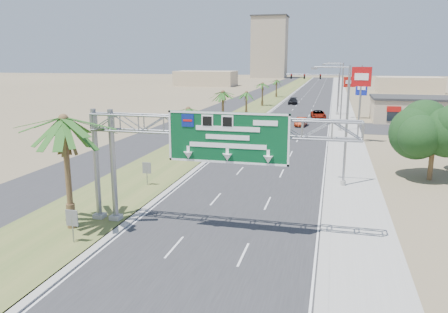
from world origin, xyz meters
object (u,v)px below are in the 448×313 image
pole_sign_red_far (349,85)px  car_right_lane (318,115)px  store_building (427,110)px  pole_sign_red_near (361,82)px  pole_sign_blue (361,88)px  sign_gantry (204,135)px  car_far (293,101)px  palm_near (63,120)px  signal_mast (328,90)px  car_left_lane (255,141)px  car_mid_lane (301,122)px

pole_sign_red_far → car_right_lane: bearing=-160.9°
store_building → pole_sign_red_far: bearing=174.5°
pole_sign_red_near → pole_sign_blue: pole_sign_red_near is taller
car_right_lane → sign_gantry: bearing=-101.5°
pole_sign_red_far → pole_sign_blue: bearing=4.7°
sign_gantry → car_far: (-2.03, 81.50, -5.31)m
palm_near → signal_mast: size_ratio=0.81×
car_left_lane → pole_sign_blue: bearing=69.4°
signal_mast → car_left_lane: size_ratio=2.50×
palm_near → car_right_lane: 59.26m
palm_near → car_far: 83.88m
store_building → pole_sign_red_near: 26.88m
pole_sign_red_near → pole_sign_red_far: 24.46m
store_building → pole_sign_red_near: pole_sign_red_near is taller
car_mid_lane → pole_sign_red_near: size_ratio=0.44×
car_far → sign_gantry: bearing=-89.8°
car_right_lane → pole_sign_blue: 8.86m
pole_sign_blue → signal_mast: bearing=142.6°
pole_sign_red_far → store_building: bearing=-5.5°
pole_sign_blue → palm_near: bearing=-108.9°
car_left_lane → pole_sign_red_near: pole_sign_red_near is taller
car_left_lane → pole_sign_blue: pole_sign_blue is taller
sign_gantry → pole_sign_red_near: bearing=72.1°
signal_mast → pole_sign_red_far: size_ratio=1.34×
store_building → car_mid_lane: bearing=-153.7°
sign_gantry → store_building: bearing=67.6°
car_left_lane → car_mid_lane: bearing=81.2°
store_building → car_mid_lane: store_building is taller
store_building → pole_sign_red_far: pole_sign_red_far is taller
palm_near → car_left_lane: size_ratio=2.03×
car_left_lane → pole_sign_red_near: size_ratio=0.42×
sign_gantry → pole_sign_blue: (12.18, 57.50, -0.61)m
signal_mast → store_building: (16.83, -5.97, -2.85)m
pole_sign_red_near → signal_mast: bearing=98.6°
pole_sign_red_near → car_right_lane: bearing=104.2°
store_building → sign_gantry: bearing=-112.4°
sign_gantry → store_building: (23.06, 56.07, -4.06)m
store_building → pole_sign_red_near: size_ratio=1.84×
car_mid_lane → palm_near: bearing=-96.7°
sign_gantry → car_far: sign_gantry is taller
car_mid_lane → car_far: (-4.59, 35.57, 0.04)m
palm_near → car_far: bearing=85.8°
palm_near → car_mid_lane: size_ratio=1.96×
pole_sign_red_near → pole_sign_red_far: pole_sign_red_near is taller
car_left_lane → pole_sign_red_far: (11.69, 30.18, 5.33)m
pole_sign_blue → pole_sign_red_far: 2.20m
car_left_lane → car_mid_lane: car_mid_lane is taller
pole_sign_red_far → signal_mast: bearing=129.0°
car_mid_lane → pole_sign_red_near: pole_sign_red_near is taller
pole_sign_blue → sign_gantry: bearing=-102.0°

